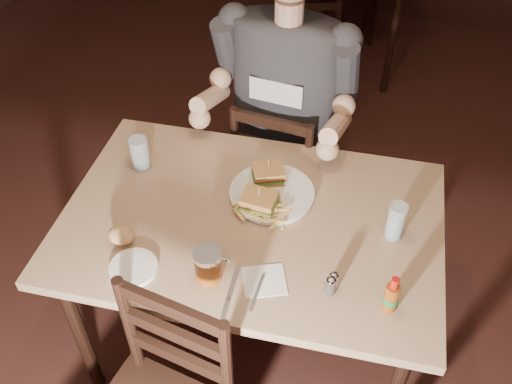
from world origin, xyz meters
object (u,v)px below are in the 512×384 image
(hot_sauce, at_px, (392,294))
(glass_left, at_px, (140,153))
(diner, at_px, (283,77))
(glass_right, at_px, (396,221))
(side_plate, at_px, (134,269))
(dinner_plate, at_px, (272,194))
(syrup_dispenser, at_px, (208,265))
(main_table, at_px, (251,232))
(bg_chair_near, at_px, (313,47))
(chair_far, at_px, (283,170))

(hot_sauce, bearing_deg, glass_left, 162.19)
(diner, xyz_separation_m, glass_right, (0.56, -0.49, -0.14))
(glass_right, xyz_separation_m, side_plate, (-0.75, -0.43, -0.06))
(side_plate, bearing_deg, glass_right, 29.74)
(dinner_plate, distance_m, side_plate, 0.56)
(glass_right, distance_m, side_plate, 0.87)
(glass_right, bearing_deg, syrup_dispenser, -144.22)
(diner, relative_size, syrup_dispenser, 9.21)
(main_table, relative_size, glass_left, 10.91)
(glass_left, xyz_separation_m, hot_sauce, (1.00, -0.32, 0.01))
(main_table, distance_m, glass_left, 0.52)
(syrup_dispenser, bearing_deg, diner, 85.75)
(bg_chair_near, xyz_separation_m, glass_right, (0.72, -1.64, 0.38))
(syrup_dispenser, height_order, side_plate, syrup_dispenser)
(hot_sauce, bearing_deg, chair_far, 125.08)
(chair_far, distance_m, glass_right, 0.88)
(main_table, height_order, hot_sauce, hot_sauce)
(main_table, bearing_deg, syrup_dispenser, -97.59)
(bg_chair_near, distance_m, hot_sauce, 2.11)
(diner, bearing_deg, chair_far, 90.00)
(syrup_dispenser, bearing_deg, dinner_plate, 73.39)
(diner, height_order, hot_sauce, diner)
(chair_far, distance_m, bg_chair_near, 1.10)
(syrup_dispenser, bearing_deg, glass_left, 131.56)
(glass_left, xyz_separation_m, side_plate, (0.21, -0.45, -0.06))
(syrup_dispenser, bearing_deg, glass_right, 28.83)
(glass_right, xyz_separation_m, hot_sauce, (0.04, -0.30, 0.00))
(side_plate, bearing_deg, main_table, 51.28)
(dinner_plate, xyz_separation_m, syrup_dispenser, (-0.07, -0.41, 0.05))
(syrup_dispenser, bearing_deg, hot_sauce, 0.70)
(syrup_dispenser, bearing_deg, chair_far, 85.50)
(bg_chair_near, bearing_deg, diner, -103.60)
(hot_sauce, bearing_deg, syrup_dispenser, -172.35)
(bg_chair_near, xyz_separation_m, diner, (0.16, -1.14, 0.51))
(diner, xyz_separation_m, hot_sauce, (0.60, -0.79, -0.14))
(chair_far, height_order, diner, diner)
(syrup_dispenser, distance_m, side_plate, 0.25)
(hot_sauce, bearing_deg, side_plate, -170.50)
(chair_far, relative_size, diner, 0.82)
(bg_chair_near, relative_size, glass_right, 6.69)
(main_table, xyz_separation_m, side_plate, (-0.27, -0.34, 0.08))
(diner, height_order, glass_right, diner)
(dinner_plate, bearing_deg, glass_left, -178.36)
(glass_right, bearing_deg, main_table, -169.59)
(dinner_plate, relative_size, syrup_dispenser, 2.60)
(glass_right, distance_m, syrup_dispenser, 0.63)
(bg_chair_near, xyz_separation_m, glass_left, (-0.24, -1.61, 0.37))
(chair_far, distance_m, dinner_plate, 0.62)
(glass_right, bearing_deg, side_plate, -150.26)
(glass_right, height_order, hot_sauce, hot_sauce)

